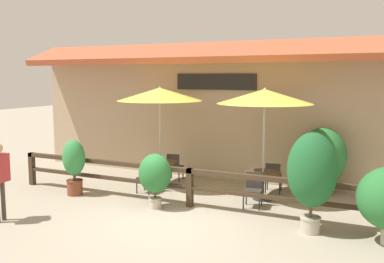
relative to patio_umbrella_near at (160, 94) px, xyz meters
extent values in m
plane|color=#9E937F|center=(1.64, -2.51, -2.66)|extent=(60.00, 60.00, 0.00)
cube|color=tan|center=(1.64, 1.69, -0.86)|extent=(14.00, 0.40, 3.60)
cube|color=#B25133|center=(1.64, 1.14, 1.22)|extent=(14.28, 1.48, 0.70)
cube|color=black|center=(1.11, 1.46, 0.34)|extent=(2.56, 0.04, 0.48)
cube|color=#3D2D1E|center=(1.64, -1.46, -1.76)|extent=(10.40, 0.14, 0.11)
cube|color=#3D2D1E|center=(1.64, -1.46, -2.18)|extent=(10.40, 0.10, 0.09)
cube|color=#3D2D1E|center=(-3.49, -1.46, -2.18)|extent=(0.14, 0.14, 0.95)
cube|color=#3D2D1E|center=(1.64, -1.46, -2.18)|extent=(0.14, 0.14, 0.95)
cylinder|color=#B7B2A8|center=(0.00, 0.00, -1.39)|extent=(0.06, 0.06, 2.53)
cone|color=#EAD64C|center=(0.00, 0.00, 0.01)|extent=(2.42, 2.42, 0.37)
sphere|color=#B2ADA3|center=(0.00, 0.00, 0.19)|extent=(0.07, 0.07, 0.07)
cylinder|color=#4C3826|center=(0.00, 0.00, -1.96)|extent=(0.93, 0.93, 0.05)
cylinder|color=#333333|center=(0.00, 0.00, -2.32)|extent=(0.07, 0.07, 0.67)
cylinder|color=#333333|center=(0.00, 0.00, -2.64)|extent=(0.51, 0.51, 0.03)
cube|color=#332D28|center=(0.01, -0.80, -2.24)|extent=(0.43, 0.43, 0.05)
cube|color=#332D28|center=(0.01, -0.61, -2.02)|extent=(0.40, 0.04, 0.40)
cylinder|color=#2D2D2D|center=(-0.19, -0.99, -2.46)|extent=(0.04, 0.04, 0.39)
cylinder|color=#2D2D2D|center=(0.19, -1.00, -2.46)|extent=(0.04, 0.04, 0.39)
cylinder|color=#2D2D2D|center=(-0.18, -0.61, -2.46)|extent=(0.04, 0.04, 0.39)
cylinder|color=#2D2D2D|center=(0.20, -0.62, -2.46)|extent=(0.04, 0.04, 0.39)
cube|color=#332D28|center=(0.06, 0.80, -2.24)|extent=(0.47, 0.47, 0.05)
cube|color=#332D28|center=(0.09, 0.62, -2.02)|extent=(0.40, 0.09, 0.40)
cylinder|color=#2D2D2D|center=(0.22, 1.02, -2.46)|extent=(0.04, 0.04, 0.39)
cylinder|color=#2D2D2D|center=(-0.15, 0.97, -2.46)|extent=(0.04, 0.04, 0.39)
cylinder|color=#2D2D2D|center=(0.28, 0.64, -2.46)|extent=(0.04, 0.04, 0.39)
cylinder|color=#2D2D2D|center=(-0.10, 0.59, -2.46)|extent=(0.04, 0.04, 0.39)
cylinder|color=#B7B2A8|center=(3.07, -0.08, -1.39)|extent=(0.06, 0.06, 2.53)
cone|color=#EAD64C|center=(3.07, -0.08, 0.01)|extent=(2.42, 2.42, 0.37)
sphere|color=#B2ADA3|center=(3.07, -0.08, 0.19)|extent=(0.07, 0.07, 0.07)
cylinder|color=#4C3826|center=(3.07, -0.08, -1.96)|extent=(0.93, 0.93, 0.05)
cylinder|color=#333333|center=(3.07, -0.08, -2.32)|extent=(0.07, 0.07, 0.67)
cylinder|color=#333333|center=(3.07, -0.08, -2.64)|extent=(0.51, 0.51, 0.03)
cube|color=#332D28|center=(3.04, -0.88, -2.24)|extent=(0.47, 0.47, 0.05)
cube|color=#332D28|center=(3.02, -0.69, -2.02)|extent=(0.40, 0.09, 0.40)
cylinder|color=#2D2D2D|center=(2.88, -1.09, -2.46)|extent=(0.04, 0.04, 0.39)
cylinder|color=#2D2D2D|center=(3.26, -1.04, -2.46)|extent=(0.04, 0.04, 0.39)
cylinder|color=#2D2D2D|center=(2.83, -0.72, -2.46)|extent=(0.04, 0.04, 0.39)
cylinder|color=#2D2D2D|center=(3.21, -0.67, -2.46)|extent=(0.04, 0.04, 0.39)
cube|color=#332D28|center=(3.15, 0.71, -2.24)|extent=(0.47, 0.47, 0.05)
cube|color=#332D28|center=(3.17, 0.52, -2.02)|extent=(0.40, 0.09, 0.40)
cylinder|color=#2D2D2D|center=(3.31, 0.93, -2.46)|extent=(0.04, 0.04, 0.39)
cylinder|color=#2D2D2D|center=(2.93, 0.88, -2.46)|extent=(0.04, 0.04, 0.39)
cylinder|color=#2D2D2D|center=(3.36, 0.55, -2.46)|extent=(0.04, 0.04, 0.39)
cylinder|color=#2D2D2D|center=(2.98, 0.50, -2.46)|extent=(0.04, 0.04, 0.39)
cylinder|color=brown|center=(-1.61, -1.82, -2.45)|extent=(0.41, 0.41, 0.41)
cylinder|color=brown|center=(-1.61, -1.82, -2.26)|extent=(0.44, 0.44, 0.04)
cylinder|color=brown|center=(-1.61, -1.82, -2.10)|extent=(0.07, 0.07, 0.29)
ellipsoid|color=#338442|center=(-1.61, -1.82, -1.64)|extent=(0.62, 0.56, 0.95)
cylinder|color=#B7AD99|center=(4.60, -2.01, -2.49)|extent=(0.39, 0.39, 0.33)
cylinder|color=#B7AD99|center=(4.60, -2.01, -2.34)|extent=(0.42, 0.42, 0.04)
cylinder|color=brown|center=(4.60, -2.01, -2.09)|extent=(0.07, 0.07, 0.46)
ellipsoid|color=#1E5B2D|center=(4.60, -2.01, -1.36)|extent=(1.00, 0.90, 1.52)
cylinder|color=#B7AD99|center=(0.93, -1.92, -2.53)|extent=(0.30, 0.30, 0.26)
cylinder|color=#B7AD99|center=(0.93, -1.92, -2.42)|extent=(0.32, 0.32, 0.04)
cylinder|color=brown|center=(0.93, -1.92, -2.26)|extent=(0.05, 0.05, 0.28)
ellipsoid|color=#287033|center=(0.93, -1.92, -1.80)|extent=(0.81, 0.73, 0.95)
cylinder|color=#9E4C33|center=(4.38, 1.04, -2.45)|extent=(0.58, 0.58, 0.41)
cylinder|color=#9E4C33|center=(4.38, 1.04, -2.27)|extent=(0.63, 0.63, 0.04)
ellipsoid|color=#287033|center=(4.38, 1.04, -1.60)|extent=(1.25, 1.12, 1.52)
cylinder|color=#42382D|center=(-1.67, -4.09, -2.22)|extent=(0.10, 0.10, 0.87)
cylinder|color=#B23333|center=(-1.69, -3.92, -1.47)|extent=(0.08, 0.08, 0.59)
camera|label=1|loc=(5.97, -10.61, 0.49)|focal=40.00mm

